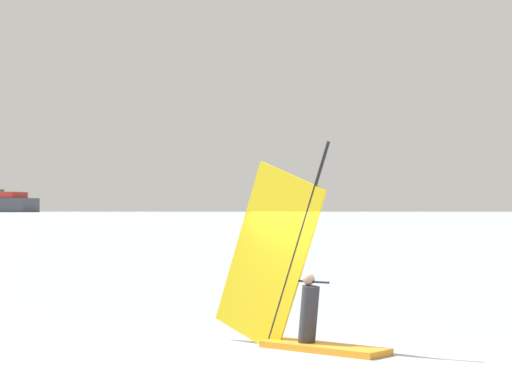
# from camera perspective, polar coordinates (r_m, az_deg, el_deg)

# --- Properties ---
(ground_plane) EXTENTS (4000.00, 4000.00, 0.00)m
(ground_plane) POSITION_cam_1_polar(r_m,az_deg,el_deg) (18.15, 3.50, -9.06)
(ground_plane) COLOR #9EA8B2
(windsurfer) EXTENTS (2.11, 3.60, 3.94)m
(windsurfer) POSITION_cam_1_polar(r_m,az_deg,el_deg) (18.21, 2.34, -6.14)
(windsurfer) COLOR orange
(windsurfer) RESTS_ON ground_plane
(distant_headland) EXTENTS (1417.85, 530.96, 22.61)m
(distant_headland) POSITION_cam_1_polar(r_m,az_deg,el_deg) (1460.32, -10.52, -0.64)
(distant_headland) COLOR #756B56
(distant_headland) RESTS_ON ground_plane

